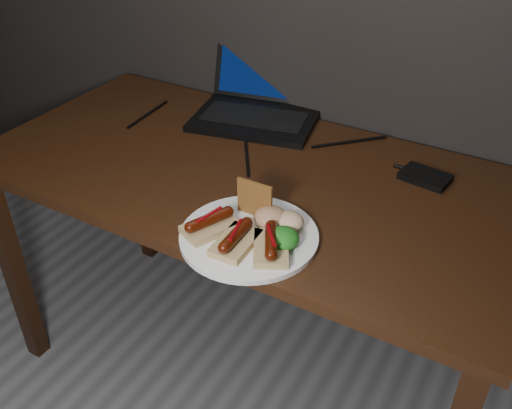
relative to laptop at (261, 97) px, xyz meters
name	(u,v)px	position (x,y,z in m)	size (l,w,h in m)	color
desk	(248,198)	(0.13, -0.30, -0.14)	(1.40, 0.70, 0.75)	#371E0D
laptop	(261,97)	(0.00, 0.00, 0.00)	(0.41, 0.39, 0.25)	black
hard_drive	(425,177)	(0.54, -0.12, -0.05)	(0.12, 0.08, 0.02)	black
desk_cables	(278,143)	(0.14, -0.14, -0.05)	(0.89, 0.38, 0.01)	black
plate	(249,236)	(0.28, -0.55, -0.05)	(0.30, 0.30, 0.01)	white
bread_sausage_left	(210,224)	(0.20, -0.58, -0.03)	(0.11, 0.13, 0.04)	tan
bread_sausage_center	(236,239)	(0.28, -0.59, -0.03)	(0.07, 0.12, 0.04)	tan
bread_sausage_right	(271,245)	(0.35, -0.57, -0.03)	(0.12, 0.13, 0.04)	tan
crispbread	(255,199)	(0.25, -0.48, 0.00)	(0.09, 0.01, 0.09)	#9A5F2A
salad_greens	(282,238)	(0.36, -0.55, -0.02)	(0.07, 0.07, 0.04)	#1B5D12
salsa_mound	(271,217)	(0.30, -0.49, -0.02)	(0.07, 0.07, 0.04)	maroon
coleslaw_mound	(289,221)	(0.34, -0.48, -0.03)	(0.06, 0.06, 0.04)	beige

